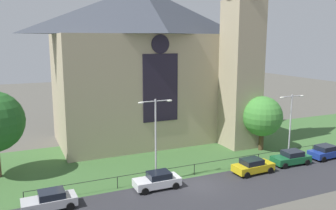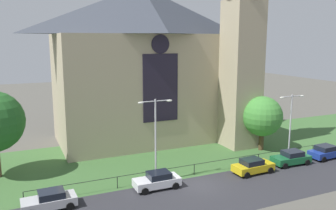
% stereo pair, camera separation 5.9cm
% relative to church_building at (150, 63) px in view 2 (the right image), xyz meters
% --- Properties ---
extents(ground, '(160.00, 160.00, 0.00)m').
position_rel_church_building_xyz_m(ground, '(-1.45, -6.50, -10.27)').
color(ground, '#56544C').
extents(road_asphalt, '(120.00, 8.00, 0.01)m').
position_rel_church_building_xyz_m(road_asphalt, '(-1.45, -18.50, -10.27)').
color(road_asphalt, '#2D2D33').
rests_on(road_asphalt, ground).
extents(grass_verge, '(120.00, 20.00, 0.01)m').
position_rel_church_building_xyz_m(grass_verge, '(-1.45, -8.50, -10.27)').
color(grass_verge, '#3D6633').
rests_on(grass_verge, ground).
extents(church_building, '(23.20, 16.20, 26.00)m').
position_rel_church_building_xyz_m(church_building, '(0.00, 0.00, 0.00)').
color(church_building, tan).
rests_on(church_building, ground).
extents(iron_railing, '(31.68, 0.07, 1.13)m').
position_rel_church_building_xyz_m(iron_railing, '(-0.77, -14.00, -9.30)').
color(iron_railing, black).
rests_on(iron_railing, ground).
extents(tree_right_near, '(4.83, 4.83, 6.63)m').
position_rel_church_building_xyz_m(tree_right_near, '(10.59, -10.08, -6.08)').
color(tree_right_near, '#4C3823').
rests_on(tree_right_near, ground).
extents(streetlamp_near, '(3.37, 0.26, 8.01)m').
position_rel_church_building_xyz_m(streetlamp_near, '(-4.95, -14.10, -5.16)').
color(streetlamp_near, '#B2B2B7').
rests_on(streetlamp_near, ground).
extents(streetlamp_far, '(3.37, 0.26, 7.39)m').
position_rel_church_building_xyz_m(streetlamp_far, '(11.23, -14.10, -5.50)').
color(streetlamp_far, '#B2B2B7').
rests_on(streetlamp_far, ground).
extents(parked_car_silver, '(4.24, 2.10, 1.51)m').
position_rel_church_building_xyz_m(parked_car_silver, '(-14.70, -15.64, -9.53)').
color(parked_car_silver, '#B7B7BC').
rests_on(parked_car_silver, ground).
extents(parked_car_white, '(4.22, 2.05, 1.51)m').
position_rel_church_building_xyz_m(parked_car_white, '(-5.34, -15.42, -9.53)').
color(parked_car_white, silver).
rests_on(parked_car_white, ground).
extents(parked_car_yellow, '(4.25, 2.12, 1.51)m').
position_rel_church_building_xyz_m(parked_car_yellow, '(4.88, -15.94, -9.53)').
color(parked_car_yellow, gold).
rests_on(parked_car_yellow, ground).
extents(parked_car_green, '(4.28, 2.18, 1.51)m').
position_rel_church_building_xyz_m(parked_car_green, '(10.24, -15.58, -9.53)').
color(parked_car_green, '#196033').
rests_on(parked_car_green, ground).
extents(parked_car_blue, '(4.27, 2.17, 1.51)m').
position_rel_church_building_xyz_m(parked_car_blue, '(15.37, -15.61, -9.53)').
color(parked_car_blue, '#1E3899').
rests_on(parked_car_blue, ground).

